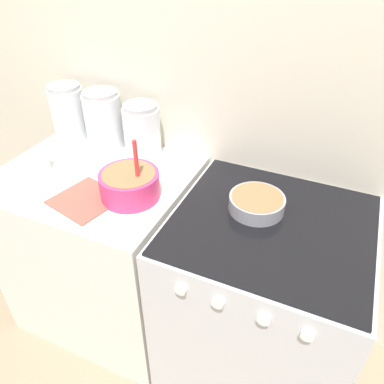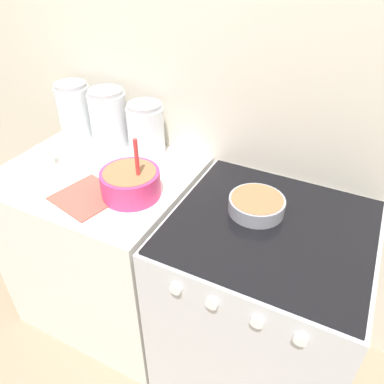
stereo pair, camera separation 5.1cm
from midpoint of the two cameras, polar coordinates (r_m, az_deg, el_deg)
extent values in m
cube|color=beige|center=(1.62, 4.98, 15.56)|extent=(4.62, 0.05, 2.40)
cube|color=silver|center=(1.94, -11.78, -7.95)|extent=(0.81, 0.68, 0.88)
cube|color=silver|center=(1.69, 10.99, -16.43)|extent=(0.73, 0.68, 0.87)
cube|color=black|center=(1.38, 13.04, -5.08)|extent=(0.70, 0.66, 0.01)
cylinder|color=white|center=(1.24, -1.27, -14.55)|extent=(0.04, 0.02, 0.04)
cylinder|color=white|center=(1.21, 4.33, -16.61)|extent=(0.04, 0.02, 0.04)
cylinder|color=white|center=(1.19, 11.19, -18.88)|extent=(0.04, 0.02, 0.04)
cylinder|color=white|center=(1.18, 17.47, -20.68)|extent=(0.04, 0.02, 0.04)
cylinder|color=#E0336B|center=(1.47, -8.34, 1.28)|extent=(0.23, 0.23, 0.11)
cylinder|color=#8C603D|center=(1.45, -8.42, 2.11)|extent=(0.20, 0.20, 0.06)
cylinder|color=red|center=(1.40, -7.25, 3.73)|extent=(0.02, 0.02, 0.24)
cylinder|color=gray|center=(1.41, 10.84, -1.99)|extent=(0.21, 0.21, 0.06)
cylinder|color=#8C603D|center=(1.40, 10.86, -1.79)|extent=(0.19, 0.19, 0.05)
cylinder|color=silver|center=(1.94, -16.61, 11.57)|extent=(0.16, 0.16, 0.25)
cylinder|color=tan|center=(1.96, -16.37, 10.24)|extent=(0.15, 0.15, 0.15)
cylinder|color=#B2B2B7|center=(1.89, -17.32, 15.29)|extent=(0.15, 0.15, 0.02)
cylinder|color=silver|center=(1.82, -11.71, 10.68)|extent=(0.17, 0.17, 0.25)
cylinder|color=olive|center=(1.84, -11.53, 9.26)|extent=(0.15, 0.15, 0.15)
cylinder|color=#B2B2B7|center=(1.77, -12.26, 14.68)|extent=(0.16, 0.16, 0.02)
cylinder|color=silver|center=(1.71, -6.15, 9.15)|extent=(0.17, 0.17, 0.23)
cylinder|color=white|center=(1.73, -6.05, 7.81)|extent=(0.15, 0.15, 0.14)
cylinder|color=#B2B2B7|center=(1.66, -6.42, 12.93)|extent=(0.15, 0.15, 0.02)
cylinder|color=silver|center=(1.75, -20.78, 5.03)|extent=(0.07, 0.07, 0.10)
cube|color=#CC4C3F|center=(1.52, -14.78, -0.70)|extent=(0.27, 0.27, 0.01)
camera|label=1|loc=(0.03, -88.96, 0.75)|focal=35.00mm
camera|label=2|loc=(0.03, 91.04, -0.75)|focal=35.00mm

